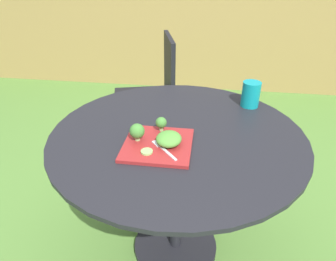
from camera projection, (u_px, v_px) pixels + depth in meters
The scene contains 11 objects.
ground_plane at pixel (175, 248), 1.65m from camera, with size 12.00×12.00×0.00m, color #568438.
bamboo_fence at pixel (201, 31), 3.34m from camera, with size 8.00×0.08×1.32m, color #9E7F47.
patio_table at pixel (177, 172), 1.38m from camera, with size 1.08×1.08×0.74m.
patio_chair at pixel (155, 87), 2.26m from camera, with size 0.54×0.54×0.90m.
salad_plate at pixel (158, 145), 1.18m from camera, with size 0.26×0.26×0.01m, color maroon.
drinking_glass at pixel (251, 96), 1.47m from camera, with size 0.09×0.09×0.12m.
fork at pixel (162, 148), 1.14m from camera, with size 0.11×0.13×0.00m.
lettuce_mound at pixel (169, 139), 1.16m from camera, with size 0.10×0.11×0.05m, color #519338.
broccoli_floret_0 at pixel (137, 131), 1.18m from camera, with size 0.06×0.06×0.07m.
broccoli_floret_1 at pixel (161, 123), 1.24m from camera, with size 0.05×0.05×0.06m.
cucumber_slice_0 at pixel (147, 152), 1.12m from camera, with size 0.05×0.05×0.01m, color #8EB766.
Camera 1 is at (0.11, -1.10, 1.38)m, focal length 32.22 mm.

